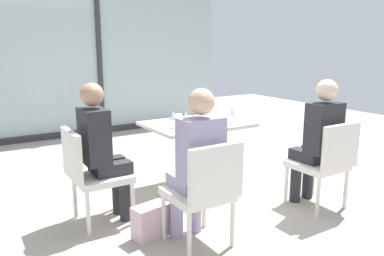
% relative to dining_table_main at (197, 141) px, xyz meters
% --- Properties ---
extents(ground_plane, '(12.00, 12.00, 0.00)m').
position_rel_dining_table_main_xyz_m(ground_plane, '(0.00, 0.00, -0.52)').
color(ground_plane, '#A89E8E').
extents(window_wall_backdrop, '(4.79, 0.10, 2.70)m').
position_rel_dining_table_main_xyz_m(window_wall_backdrop, '(0.00, 3.20, 0.69)').
color(window_wall_backdrop, '#A3B7BC').
rests_on(window_wall_backdrop, ground_plane).
extents(dining_table_main, '(1.10, 0.81, 0.73)m').
position_rel_dining_table_main_xyz_m(dining_table_main, '(0.00, 0.00, 0.00)').
color(dining_table_main, silver).
rests_on(dining_table_main, ground_plane).
extents(chair_side_end, '(0.50, 0.46, 0.87)m').
position_rel_dining_table_main_xyz_m(chair_side_end, '(-1.30, -0.31, -0.02)').
color(chair_side_end, silver).
rests_on(chair_side_end, ground_plane).
extents(chair_front_left, '(0.46, 0.50, 0.87)m').
position_rel_dining_table_main_xyz_m(chair_front_left, '(-0.70, -1.19, -0.02)').
color(chair_front_left, silver).
rests_on(chair_front_left, ground_plane).
extents(chair_front_right, '(0.46, 0.50, 0.87)m').
position_rel_dining_table_main_xyz_m(chair_front_right, '(0.70, -1.19, -0.02)').
color(chair_front_right, silver).
rests_on(chair_front_right, ground_plane).
extents(person_side_end, '(0.39, 0.34, 1.26)m').
position_rel_dining_table_main_xyz_m(person_side_end, '(-1.19, -0.31, 0.18)').
color(person_side_end, '#28282D').
rests_on(person_side_end, ground_plane).
extents(person_front_left, '(0.34, 0.39, 1.26)m').
position_rel_dining_table_main_xyz_m(person_front_left, '(-0.70, -1.08, 0.18)').
color(person_front_left, '#9E93B7').
rests_on(person_front_left, ground_plane).
extents(person_front_right, '(0.34, 0.39, 1.26)m').
position_rel_dining_table_main_xyz_m(person_front_right, '(0.70, -1.08, 0.18)').
color(person_front_right, '#28282D').
rests_on(person_front_right, ground_plane).
extents(wine_glass_0, '(0.07, 0.07, 0.18)m').
position_rel_dining_table_main_xyz_m(wine_glass_0, '(-0.26, -0.20, 0.34)').
color(wine_glass_0, silver).
rests_on(wine_glass_0, dining_table_main).
extents(wine_glass_1, '(0.07, 0.07, 0.18)m').
position_rel_dining_table_main_xyz_m(wine_glass_1, '(-0.04, -0.31, 0.34)').
color(wine_glass_1, silver).
rests_on(wine_glass_1, dining_table_main).
extents(wine_glass_2, '(0.07, 0.07, 0.18)m').
position_rel_dining_table_main_xyz_m(wine_glass_2, '(0.05, 0.08, 0.34)').
color(wine_glass_2, silver).
rests_on(wine_glass_2, dining_table_main).
extents(wine_glass_3, '(0.07, 0.07, 0.18)m').
position_rel_dining_table_main_xyz_m(wine_glass_3, '(-0.37, -0.12, 0.34)').
color(wine_glass_3, silver).
rests_on(wine_glass_3, dining_table_main).
extents(wine_glass_4, '(0.07, 0.07, 0.18)m').
position_rel_dining_table_main_xyz_m(wine_glass_4, '(0.29, -0.26, 0.34)').
color(wine_glass_4, silver).
rests_on(wine_glass_4, dining_table_main).
extents(coffee_cup, '(0.08, 0.08, 0.09)m').
position_rel_dining_table_main_xyz_m(coffee_cup, '(-0.15, 0.14, 0.26)').
color(coffee_cup, white).
rests_on(coffee_cup, dining_table_main).
extents(cell_phone_on_table, '(0.14, 0.16, 0.01)m').
position_rel_dining_table_main_xyz_m(cell_phone_on_table, '(0.19, 0.18, 0.21)').
color(cell_phone_on_table, black).
rests_on(cell_phone_on_table, dining_table_main).
extents(handbag_0, '(0.32, 0.21, 0.28)m').
position_rel_dining_table_main_xyz_m(handbag_0, '(-0.97, -0.81, -0.38)').
color(handbag_0, beige).
rests_on(handbag_0, ground_plane).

